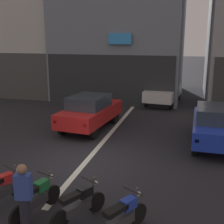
{
  "coord_description": "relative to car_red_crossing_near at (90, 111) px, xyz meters",
  "views": [
    {
      "loc": [
        3.43,
        -9.14,
        4.33
      ],
      "look_at": [
        0.47,
        2.0,
        1.4
      ],
      "focal_mm": 48.02,
      "sensor_mm": 36.0,
      "label": 1
    }
  ],
  "objects": [
    {
      "name": "ground_plane",
      "position": [
        1.11,
        -3.9,
        -0.89
      ],
      "size": [
        120.0,
        120.0,
        0.0
      ],
      "primitive_type": "plane",
      "color": "#232328"
    },
    {
      "name": "motorcycle_green_row_left_mid",
      "position": [
        1.03,
        -7.1,
        -0.43
      ],
      "size": [
        0.65,
        1.62,
        0.98
      ],
      "color": "black",
      "rests_on": "ground"
    },
    {
      "name": "car_red_crossing_near",
      "position": [
        0.0,
        0.0,
        0.0
      ],
      "size": [
        2.19,
        4.27,
        1.64
      ],
      "color": "black",
      "rests_on": "ground"
    },
    {
      "name": "motorcycle_red_row_leftmost",
      "position": [
        -0.09,
        -6.98,
        -0.43
      ],
      "size": [
        0.79,
        1.54,
        0.98
      ],
      "color": "black",
      "rests_on": "ground"
    },
    {
      "name": "lane_centre_line",
      "position": [
        1.11,
        2.1,
        -0.88
      ],
      "size": [
        0.2,
        18.0,
        0.01
      ],
      "primitive_type": "cube",
      "color": "silver",
      "rests_on": "ground"
    },
    {
      "name": "car_blue_parked_kerbside",
      "position": [
        5.62,
        -0.84,
        0.0
      ],
      "size": [
        1.85,
        4.14,
        1.64
      ],
      "color": "black",
      "rests_on": "ground"
    },
    {
      "name": "car_white_down_street",
      "position": [
        2.87,
        6.42,
        0.0
      ],
      "size": [
        2.21,
        4.27,
        1.64
      ],
      "color": "black",
      "rests_on": "ground"
    },
    {
      "name": "motorcycle_blue_row_right_mid",
      "position": [
        3.27,
        -7.34,
        -0.43
      ],
      "size": [
        0.88,
        1.49,
        0.98
      ],
      "color": "black",
      "rests_on": "ground"
    },
    {
      "name": "motorcycle_black_row_centre",
      "position": [
        2.15,
        -7.09,
        -0.43
      ],
      "size": [
        0.88,
        1.49,
        0.98
      ],
      "color": "black",
      "rests_on": "ground"
    },
    {
      "name": "person_by_motorcycles",
      "position": [
        1.15,
        -7.82,
        -0.03
      ],
      "size": [
        0.4,
        0.29,
        1.67
      ],
      "color": "#23232D",
      "rests_on": "ground"
    }
  ]
}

